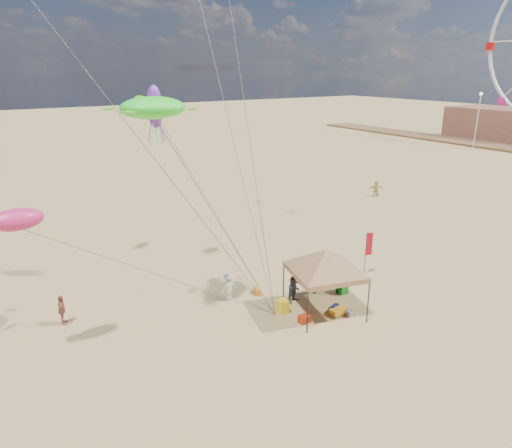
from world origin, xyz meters
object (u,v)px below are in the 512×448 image
object	(u,v)px
feather_flag	(368,247)
person_near_c	(229,287)
cooler_blue	(317,279)
person_far_a	(62,310)
chair_yellow	(282,306)
cooler_red	(304,319)
person_far_c	(376,188)
lamp_north	(479,111)
person_near_b	(295,286)
beach_cart	(339,311)
person_near_a	(316,278)
canopy_tent	(326,252)
chair_green	(342,287)

from	to	relation	value
feather_flag	person_near_c	bearing A→B (deg)	167.94
cooler_blue	person_far_a	xyz separation A→B (m)	(-13.25, 3.02, 0.56)
chair_yellow	cooler_red	bearing A→B (deg)	-76.37
person_far_c	lamp_north	distance (m)	36.68
cooler_red	person_near_b	xyz separation A→B (m)	(0.96, 1.97, 0.70)
cooler_red	beach_cart	bearing A→B (deg)	-9.68
feather_flag	person_near_a	distance (m)	4.05
cooler_blue	person_near_c	distance (m)	5.45
beach_cart	lamp_north	bearing A→B (deg)	27.24
cooler_red	person_far_a	distance (m)	11.59
person_near_a	lamp_north	world-z (taller)	lamp_north
canopy_tent	cooler_red	bearing A→B (deg)	-168.51
cooler_blue	person_near_b	size ratio (longest dim) A/B	0.30
chair_yellow	lamp_north	world-z (taller)	lamp_north
cooler_blue	person_far_c	distance (m)	20.49
person_near_a	feather_flag	bearing A→B (deg)	136.52
person_near_b	lamp_north	world-z (taller)	lamp_north
cooler_red	feather_flag	bearing A→B (deg)	19.00
cooler_blue	lamp_north	distance (m)	56.69
cooler_red	person_near_a	size ratio (longest dim) A/B	0.32
cooler_blue	person_near_a	distance (m)	1.52
canopy_tent	chair_yellow	distance (m)	3.56
feather_flag	person_far_c	bearing A→B (deg)	41.64
cooler_red	person_near_a	xyz separation A→B (m)	(2.53, 2.18, 0.64)
canopy_tent	feather_flag	size ratio (longest dim) A/B	2.22
chair_yellow	feather_flag	bearing A→B (deg)	7.39
canopy_tent	feather_flag	distance (m)	5.53
canopy_tent	lamp_north	size ratio (longest dim) A/B	0.74
beach_cart	person_near_c	world-z (taller)	person_near_c
chair_green	person_far_c	world-z (taller)	person_far_c
person_near_c	person_near_b	bearing A→B (deg)	141.21
cooler_red	chair_yellow	size ratio (longest dim) A/B	0.77
beach_cart	person_near_a	xyz separation A→B (m)	(0.59, 2.51, 0.63)
person_near_b	lamp_north	bearing A→B (deg)	11.65
chair_green	person_near_c	world-z (taller)	person_near_c
cooler_blue	person_near_a	xyz separation A→B (m)	(-0.95, -1.00, 0.64)
canopy_tent	beach_cart	world-z (taller)	canopy_tent
chair_yellow	person_near_a	bearing A→B (deg)	16.39
beach_cart	lamp_north	size ratio (longest dim) A/B	0.11
cooler_red	beach_cart	distance (m)	1.97
cooler_red	person_far_a	size ratio (longest dim) A/B	0.36
beach_cart	cooler_blue	bearing A→B (deg)	66.34
chair_green	lamp_north	distance (m)	57.27
cooler_blue	feather_flag	bearing A→B (deg)	-17.87
beach_cart	person_far_a	distance (m)	13.42
person_far_c	lamp_north	world-z (taller)	lamp_north
chair_yellow	person_near_b	xyz separation A→B (m)	(1.29, 0.63, 0.54)
lamp_north	person_near_b	bearing A→B (deg)	-155.18
canopy_tent	cooler_red	distance (m)	3.40
chair_green	beach_cart	size ratio (longest dim) A/B	0.78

